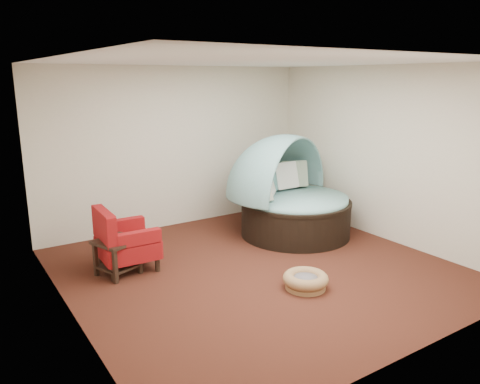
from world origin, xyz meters
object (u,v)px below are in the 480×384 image
canopy_daybed (290,189)px  pet_basket (306,280)px  side_table (117,252)px  red_armchair (124,241)px

canopy_daybed → pet_basket: size_ratio=4.18×
canopy_daybed → side_table: size_ratio=3.72×
red_armchair → side_table: size_ratio=1.36×
side_table → red_armchair: bearing=42.5°
pet_basket → canopy_daybed: bearing=56.3°
pet_basket → side_table: (-1.84, 1.72, 0.21)m
canopy_daybed → red_armchair: size_ratio=2.74×
canopy_daybed → red_armchair: bearing=156.5°
canopy_daybed → red_armchair: 2.92m
canopy_daybed → pet_basket: 2.26m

